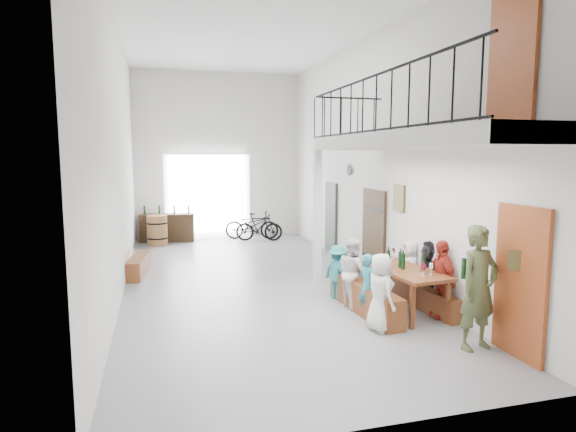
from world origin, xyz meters
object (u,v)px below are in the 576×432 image
object	(u,v)px
tasting_table	(400,272)
side_bench	(138,266)
host_standing	(479,288)
bench_inner	(364,298)
bicycle_near	(252,225)
oak_barrel	(157,230)
serving_counter	(167,228)

from	to	relation	value
tasting_table	side_bench	bearing A→B (deg)	134.00
host_standing	tasting_table	bearing A→B (deg)	86.46
bench_inner	bicycle_near	world-z (taller)	bicycle_near
oak_barrel	serving_counter	xyz separation A→B (m)	(0.32, 0.61, -0.02)
tasting_table	host_standing	size ratio (longest dim) A/B	1.16
tasting_table	oak_barrel	distance (m)	8.77
bench_inner	host_standing	world-z (taller)	host_standing
host_standing	bicycle_near	world-z (taller)	host_standing
serving_counter	tasting_table	bearing A→B (deg)	-57.44
side_bench	bicycle_near	size ratio (longest dim) A/B	0.87
bench_inner	side_bench	xyz separation A→B (m)	(-3.97, 3.84, -0.04)
oak_barrel	host_standing	world-z (taller)	host_standing
serving_counter	bicycle_near	world-z (taller)	bicycle_near
tasting_table	serving_counter	size ratio (longest dim) A/B	1.22
host_standing	oak_barrel	bearing A→B (deg)	103.90
bicycle_near	tasting_table	bearing A→B (deg)	-155.69
side_bench	serving_counter	distance (m)	4.46
serving_counter	bicycle_near	xyz separation A→B (m)	(2.73, -0.26, 0.02)
oak_barrel	bicycle_near	world-z (taller)	same
side_bench	host_standing	distance (m)	7.56
oak_barrel	bicycle_near	bearing A→B (deg)	6.49
oak_barrel	bicycle_near	xyz separation A→B (m)	(3.04, 0.35, -0.00)
tasting_table	oak_barrel	bearing A→B (deg)	112.89
tasting_table	bench_inner	xyz separation A→B (m)	(-0.65, 0.09, -0.45)
bench_inner	side_bench	distance (m)	5.52
tasting_table	oak_barrel	world-z (taller)	oak_barrel
oak_barrel	bicycle_near	distance (m)	3.06
side_bench	bicycle_near	xyz separation A→B (m)	(3.48, 4.13, 0.25)
side_bench	oak_barrel	distance (m)	3.81
tasting_table	bicycle_near	xyz separation A→B (m)	(-1.14, 8.06, -0.24)
bench_inner	serving_counter	distance (m)	8.83
serving_counter	bench_inner	bearing A→B (deg)	-61.00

